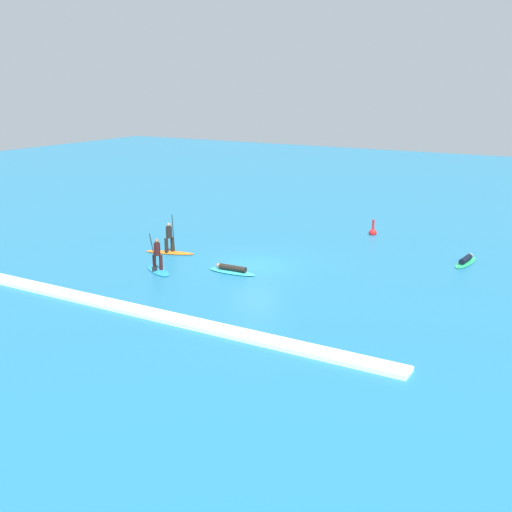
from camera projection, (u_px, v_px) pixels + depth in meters
name	position (u px, v px, depth m)	size (l,w,h in m)	color
ground_plane	(256.00, 265.00, 34.33)	(120.00, 120.00, 0.00)	#1E6B93
surfer_on_teal_board	(232.00, 270.00, 32.91)	(2.72, 0.85, 0.41)	#33C6CC
surfer_on_green_board	(466.00, 261.00, 34.62)	(0.92, 2.81, 0.40)	#23B266
surfer_on_blue_board	(158.00, 262.00, 33.09)	(2.51, 1.90, 2.14)	#1E8CD1
surfer_on_orange_board	(170.00, 245.00, 36.53)	(2.98, 1.50, 2.26)	orange
marker_buoy	(373.00, 232.00, 40.98)	(0.49, 0.49, 1.12)	red
wave_crest	(150.00, 314.00, 26.93)	(22.57, 0.90, 0.18)	white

